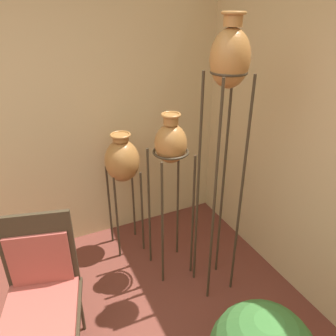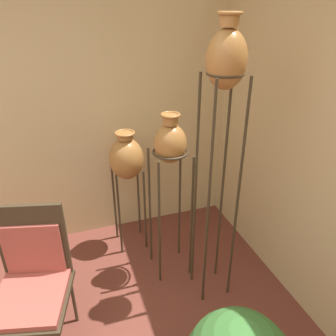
# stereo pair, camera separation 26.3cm
# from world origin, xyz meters

# --- Properties ---
(vase_stand_tall) EXTENTS (0.26, 0.26, 2.15)m
(vase_stand_tall) POSITION_xyz_m (1.56, 1.05, 1.80)
(vase_stand_tall) COLOR #382D1E
(vase_stand_tall) RESTS_ON ground_plane
(vase_stand_medium) EXTENTS (0.30, 0.30, 1.47)m
(vase_stand_medium) POSITION_xyz_m (1.32, 1.39, 1.19)
(vase_stand_medium) COLOR #382D1E
(vase_stand_medium) RESTS_ON ground_plane
(vase_stand_short) EXTENTS (0.31, 0.31, 1.20)m
(vase_stand_short) POSITION_xyz_m (1.06, 1.84, 0.93)
(vase_stand_short) COLOR #382D1E
(vase_stand_short) RESTS_ON ground_plane
(chair) EXTENTS (0.59, 0.61, 1.05)m
(chair) POSITION_xyz_m (0.22, 0.99, 0.58)
(chair) COLOR #382D1E
(chair) RESTS_ON ground_plane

